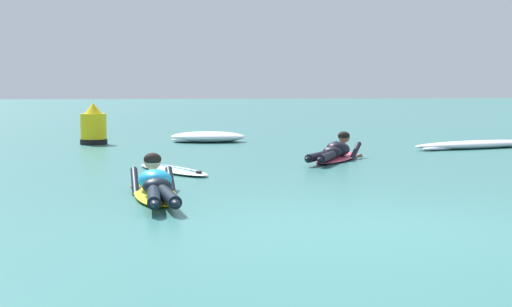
% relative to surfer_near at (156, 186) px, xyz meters
% --- Properties ---
extents(ground_plane, '(120.00, 120.00, 0.00)m').
position_rel_surfer_near_xyz_m(ground_plane, '(1.72, 7.78, -0.14)').
color(ground_plane, '#387A75').
extents(surfer_near, '(0.57, 2.56, 0.55)m').
position_rel_surfer_near_xyz_m(surfer_near, '(0.00, 0.00, 0.00)').
color(surfer_near, yellow).
rests_on(surfer_near, ground).
extents(surfer_far, '(1.64, 2.29, 0.55)m').
position_rel_surfer_near_xyz_m(surfer_far, '(3.32, 3.99, -0.00)').
color(surfer_far, '#E54C66').
rests_on(surfer_far, ground).
extents(drifting_surfboard, '(1.26, 1.98, 0.16)m').
position_rel_surfer_near_xyz_m(drifting_surfboard, '(0.38, 2.73, -0.11)').
color(drifting_surfboard, white).
rests_on(drifting_surfboard, ground).
extents(whitewater_front, '(1.90, 1.31, 0.25)m').
position_rel_surfer_near_xyz_m(whitewater_front, '(1.58, 8.81, -0.03)').
color(whitewater_front, white).
rests_on(whitewater_front, ground).
extents(whitewater_mid_right, '(3.23, 1.29, 0.17)m').
position_rel_surfer_near_xyz_m(whitewater_mid_right, '(7.02, 6.06, -0.07)').
color(whitewater_mid_right, white).
rests_on(whitewater_mid_right, ground).
extents(channel_marker_buoy, '(0.61, 0.61, 0.94)m').
position_rel_surfer_near_xyz_m(channel_marker_buoy, '(-1.04, 8.56, 0.22)').
color(channel_marker_buoy, yellow).
rests_on(channel_marker_buoy, ground).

